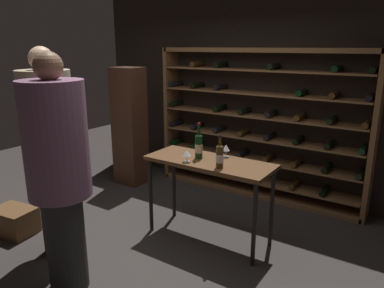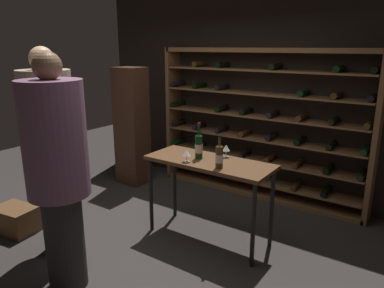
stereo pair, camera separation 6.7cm
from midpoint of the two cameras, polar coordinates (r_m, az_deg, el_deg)
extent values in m
plane|color=#383330|center=(4.14, -4.20, -15.16)|extent=(10.04, 10.04, 0.00)
cube|color=black|center=(5.33, 9.32, 8.14)|extent=(5.09, 0.10, 2.90)
cube|color=brown|center=(5.84, -2.58, 4.78)|extent=(0.06, 0.32, 2.07)
cube|color=brown|center=(4.73, 27.44, 0.55)|extent=(0.06, 0.32, 2.07)
cube|color=brown|center=(4.99, 11.41, 14.32)|extent=(2.96, 0.32, 0.06)
cube|color=brown|center=(5.40, 10.30, -7.47)|extent=(2.96, 0.32, 0.06)
cube|color=brown|center=(5.33, 10.39, -5.58)|extent=(2.88, 0.32, 0.02)
cylinder|color=black|center=(5.97, -1.73, -2.49)|extent=(0.08, 0.30, 0.08)
cylinder|color=#4C3314|center=(5.76, 1.44, -3.17)|extent=(0.08, 0.30, 0.08)
cylinder|color=black|center=(5.56, 4.86, -3.88)|extent=(0.08, 0.30, 0.08)
cylinder|color=black|center=(5.39, 8.51, -4.64)|extent=(0.08, 0.30, 0.08)
cylinder|color=#4C3314|center=(5.12, 16.49, -6.21)|extent=(0.08, 0.30, 0.08)
cylinder|color=black|center=(5.03, 20.78, -7.00)|extent=(0.08, 0.30, 0.08)
cube|color=brown|center=(5.23, 10.56, -2.39)|extent=(2.88, 0.32, 0.02)
cylinder|color=black|center=(5.88, -1.76, 0.40)|extent=(0.08, 0.30, 0.08)
cylinder|color=black|center=(5.67, 1.46, -0.18)|extent=(0.08, 0.30, 0.08)
cylinder|color=black|center=(5.47, 4.93, -0.80)|extent=(0.08, 0.30, 0.08)
cylinder|color=black|center=(5.29, 8.64, -1.47)|extent=(0.08, 0.30, 0.08)
cylinder|color=#4C3314|center=(5.14, 12.59, -2.17)|extent=(0.08, 0.30, 0.08)
cylinder|color=#4C3314|center=(5.02, 16.76, -2.89)|extent=(0.08, 0.30, 0.08)
cylinder|color=black|center=(4.92, 21.12, -3.64)|extent=(0.08, 0.30, 0.08)
cylinder|color=black|center=(4.86, 25.63, -4.38)|extent=(0.08, 0.30, 0.08)
cube|color=brown|center=(5.15, 10.72, 0.92)|extent=(2.88, 0.32, 0.02)
cylinder|color=black|center=(5.81, -1.78, 3.37)|extent=(0.08, 0.30, 0.08)
cylinder|color=black|center=(5.59, 1.49, 2.90)|extent=(0.08, 0.30, 0.08)
cylinder|color=black|center=(5.39, 5.00, 2.38)|extent=(0.08, 0.30, 0.08)
cylinder|color=#4C3314|center=(5.21, 8.78, 1.81)|extent=(0.08, 0.30, 0.08)
cylinder|color=black|center=(5.06, 12.79, 1.20)|extent=(0.08, 0.30, 0.08)
cylinder|color=black|center=(4.93, 17.03, 0.55)|extent=(0.08, 0.30, 0.08)
cylinder|color=black|center=(4.84, 21.47, -0.14)|extent=(0.08, 0.30, 0.08)
cylinder|color=black|center=(4.77, 26.06, -0.85)|extent=(0.08, 0.30, 0.08)
cube|color=brown|center=(5.08, 10.90, 4.32)|extent=(2.88, 0.32, 0.02)
cylinder|color=black|center=(5.76, -1.81, 6.40)|extent=(0.08, 0.30, 0.08)
cylinder|color=black|center=(5.33, 5.08, 5.64)|extent=(0.08, 0.30, 0.08)
cylinder|color=black|center=(5.15, 8.91, 5.18)|extent=(0.08, 0.30, 0.08)
cylinder|color=black|center=(5.00, 13.00, 4.67)|extent=(0.08, 0.30, 0.08)
cylinder|color=#4C3314|center=(4.87, 17.31, 4.09)|extent=(0.08, 0.30, 0.08)
cylinder|color=black|center=(4.77, 21.83, 3.47)|extent=(0.08, 0.30, 0.08)
cylinder|color=#4C3314|center=(4.70, 26.50, 2.80)|extent=(0.08, 0.30, 0.08)
cube|color=brown|center=(5.03, 11.07, 7.80)|extent=(2.88, 0.32, 0.02)
cylinder|color=black|center=(5.72, -1.83, 9.49)|extent=(0.08, 0.30, 0.08)
cylinder|color=black|center=(5.49, 1.53, 9.26)|extent=(0.08, 0.30, 0.08)
cylinder|color=black|center=(5.29, 5.16, 8.97)|extent=(0.08, 0.30, 0.08)
cylinder|color=black|center=(4.82, 17.61, 7.72)|extent=(0.08, 0.30, 0.08)
cylinder|color=#4C3314|center=(4.72, 22.20, 7.17)|extent=(0.08, 0.30, 0.08)
cylinder|color=black|center=(4.65, 26.95, 6.54)|extent=(0.08, 0.30, 0.08)
cube|color=brown|center=(5.00, 11.26, 11.34)|extent=(2.88, 0.32, 0.02)
cylinder|color=#4C3314|center=(5.47, 1.55, 12.50)|extent=(0.08, 0.30, 0.08)
cylinder|color=black|center=(5.26, 5.24, 12.34)|extent=(0.08, 0.30, 0.08)
cylinder|color=black|center=(4.92, 13.44, 11.80)|extent=(0.08, 0.30, 0.08)
cylinder|color=black|center=(4.69, 22.58, 10.92)|extent=(0.08, 0.30, 0.08)
cylinder|color=black|center=(4.63, 27.42, 10.34)|extent=(0.08, 0.30, 0.08)
cube|color=brown|center=(3.86, 3.23, -2.88)|extent=(1.38, 0.55, 0.04)
cylinder|color=black|center=(4.21, -6.03, -8.03)|extent=(0.04, 0.04, 0.87)
cylinder|color=black|center=(3.58, 10.17, -12.56)|extent=(0.04, 0.04, 0.87)
cylinder|color=black|center=(4.53, -2.33, -6.22)|extent=(0.04, 0.04, 0.87)
cylinder|color=black|center=(3.96, 12.93, -9.93)|extent=(0.04, 0.04, 0.87)
cylinder|color=black|center=(4.03, -19.97, -9.81)|extent=(0.32, 0.32, 0.90)
cylinder|color=tan|center=(3.74, -21.26, 3.37)|extent=(0.49, 0.49, 0.98)
sphere|color=tan|center=(3.68, -22.15, 12.37)|extent=(0.22, 0.22, 0.22)
cube|color=olive|center=(3.48, -20.50, 4.59)|extent=(0.03, 0.05, 0.55)
cylinder|color=#282828|center=(3.45, -18.84, -14.23)|extent=(0.33, 0.33, 0.88)
cylinder|color=#7A516B|center=(3.12, -20.27, 0.71)|extent=(0.51, 0.51, 0.96)
sphere|color=brown|center=(3.04, -21.29, 11.38)|extent=(0.23, 0.23, 0.23)
cube|color=brown|center=(4.73, -25.67, -10.65)|extent=(0.52, 0.40, 0.30)
cube|color=#4C2D1E|center=(5.61, -9.13, 2.72)|extent=(0.44, 0.36, 1.79)
cylinder|color=#4C3314|center=(3.59, 4.85, -2.11)|extent=(0.07, 0.07, 0.22)
cone|color=#4C3314|center=(3.56, 4.89, -0.22)|extent=(0.07, 0.07, 0.03)
cylinder|color=#4C3314|center=(3.55, 4.91, 0.52)|extent=(0.03, 0.03, 0.07)
cylinder|color=black|center=(3.53, 4.92, 1.23)|extent=(0.03, 0.03, 0.02)
cylinder|color=silver|center=(3.60, 4.84, -2.28)|extent=(0.08, 0.08, 0.08)
cylinder|color=black|center=(3.89, 1.58, -0.50)|extent=(0.08, 0.08, 0.25)
cone|color=black|center=(3.85, 1.59, 1.46)|extent=(0.08, 0.08, 0.03)
cylinder|color=black|center=(3.84, 1.60, 2.34)|extent=(0.03, 0.03, 0.10)
cylinder|color=maroon|center=(3.82, 1.61, 3.20)|extent=(0.03, 0.03, 0.02)
cylinder|color=#C6B28C|center=(3.89, 1.58, -0.68)|extent=(0.08, 0.08, 0.10)
cylinder|color=silver|center=(3.98, 5.85, -2.02)|extent=(0.07, 0.07, 0.00)
cylinder|color=silver|center=(3.97, 5.86, -1.53)|extent=(0.01, 0.01, 0.07)
cone|color=silver|center=(3.95, 5.89, -0.60)|extent=(0.08, 0.08, 0.07)
cylinder|color=#590A14|center=(3.96, 5.88, -0.81)|extent=(0.05, 0.05, 0.02)
cylinder|color=silver|center=(3.80, -0.35, -2.80)|extent=(0.07, 0.07, 0.00)
cylinder|color=silver|center=(3.79, -0.35, -2.31)|extent=(0.01, 0.01, 0.06)
cone|color=silver|center=(3.77, -0.35, -1.41)|extent=(0.09, 0.09, 0.06)
cylinder|color=#590A14|center=(3.78, -0.35, -1.61)|extent=(0.05, 0.05, 0.02)
camera|label=1|loc=(0.03, -89.50, 0.14)|focal=33.83mm
camera|label=2|loc=(0.03, 90.50, -0.14)|focal=33.83mm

